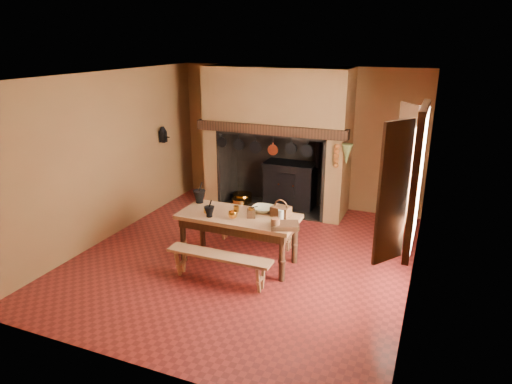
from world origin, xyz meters
TOP-DOWN VIEW (x-y plane):
  - floor at (0.00, 0.00)m, footprint 5.50×5.50m
  - ceiling at (0.00, 0.00)m, footprint 5.50×5.50m
  - back_wall at (0.00, 2.75)m, footprint 5.00×0.02m
  - wall_left at (-2.50, 0.00)m, footprint 0.02×5.50m
  - wall_right at (2.50, 0.00)m, footprint 0.02×5.50m
  - wall_front at (0.00, -2.75)m, footprint 5.00×0.02m
  - chimney_breast at (-0.30, 2.31)m, footprint 2.95×0.96m
  - iron_range at (-0.04, 2.45)m, footprint 1.12×0.55m
  - hearth_pans at (-1.05, 2.22)m, footprint 0.51×0.62m
  - hanging_pans at (-0.34, 1.81)m, footprint 1.92×0.29m
  - onion_string at (1.00, 1.79)m, footprint 0.12×0.10m
  - herb_bunch at (1.18, 1.79)m, footprint 0.20×0.20m
  - window at (2.35, -0.40)m, footprint 0.39×1.75m
  - wall_coffee_mill at (-2.42, 1.55)m, footprint 0.23×0.16m
  - work_table at (-0.01, -0.17)m, footprint 1.81×0.80m
  - bench_front at (-0.01, -0.84)m, footprint 1.54×0.27m
  - bench_back at (-0.01, 0.52)m, footprint 1.43×0.25m
  - mortar_large at (-0.81, 0.08)m, footprint 0.20×0.20m
  - mortar_small at (-0.38, -0.41)m, footprint 0.16×0.16m
  - coffee_grinder at (0.21, -0.20)m, footprint 0.18×0.16m
  - brass_mug_a at (-0.49, -0.28)m, footprint 0.11×0.11m
  - brass_mug_b at (-0.10, -0.07)m, footprint 0.10×0.10m
  - mixing_bowl at (0.28, 0.09)m, footprint 0.34×0.34m
  - stoneware_crock at (0.68, -0.47)m, footprint 0.16×0.16m
  - glass_jar at (0.64, -0.10)m, footprint 0.11×0.11m
  - wicker_basket at (0.60, 0.01)m, footprint 0.30×0.23m
  - wooden_tray at (0.79, -0.38)m, footprint 0.46×0.40m
  - brass_cup at (-0.03, -0.33)m, footprint 0.15×0.15m

SIDE VIEW (x-z plane):
  - floor at x=0.00m, z-range 0.00..0.00m
  - hearth_pans at x=-1.05m, z-range -0.01..0.19m
  - bench_back at x=-0.01m, z-range 0.10..0.50m
  - bench_front at x=-0.01m, z-range 0.11..0.54m
  - iron_range at x=-0.04m, z-range -0.32..1.28m
  - work_table at x=-0.01m, z-range 0.27..1.05m
  - wooden_tray at x=0.79m, z-range 0.78..0.85m
  - mixing_bowl at x=0.28m, z-range 0.78..0.86m
  - brass_mug_b at x=-0.10m, z-range 0.78..0.88m
  - brass_mug_a at x=-0.49m, z-range 0.78..0.88m
  - brass_cup at x=-0.03m, z-range 0.78..0.89m
  - coffee_grinder at x=0.21m, z-range 0.76..0.95m
  - glass_jar at x=0.64m, z-range 0.78..0.93m
  - stoneware_crock at x=0.68m, z-range 0.78..0.94m
  - wicker_basket at x=0.60m, z-range 0.74..1.00m
  - mortar_small at x=-0.38m, z-range 0.74..1.01m
  - mortar_large at x=-0.81m, z-range 0.72..1.07m
  - onion_string at x=1.00m, z-range 1.10..1.56m
  - hanging_pans at x=-0.34m, z-range 1.23..1.50m
  - herb_bunch at x=1.18m, z-range 1.21..1.56m
  - back_wall at x=0.00m, z-range 0.00..2.80m
  - wall_left at x=-2.50m, z-range 0.00..2.80m
  - wall_right at x=2.50m, z-range 0.00..2.80m
  - wall_front at x=0.00m, z-range 0.00..2.80m
  - wall_coffee_mill at x=-2.42m, z-range 1.36..1.67m
  - window at x=2.35m, z-range 0.82..2.58m
  - chimney_breast at x=-0.30m, z-range 0.41..3.21m
  - ceiling at x=0.00m, z-range 2.80..2.80m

